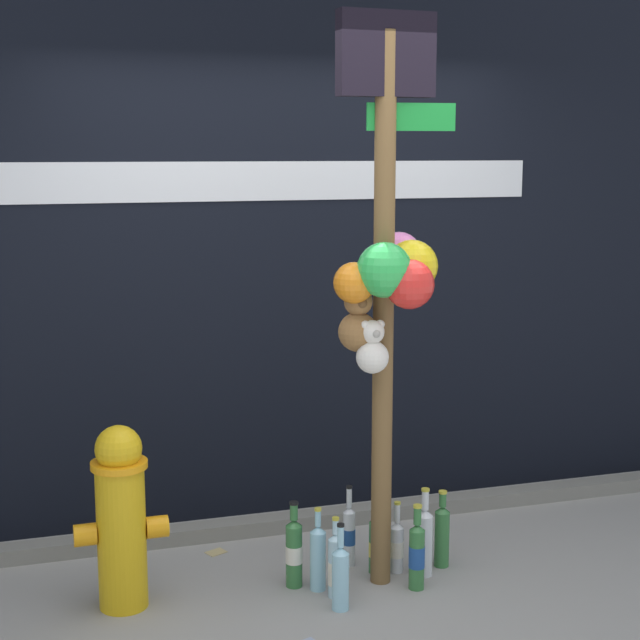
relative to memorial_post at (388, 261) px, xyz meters
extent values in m
plane|color=gray|center=(-0.21, -0.36, -1.52)|extent=(14.00, 14.00, 0.00)
cube|color=black|center=(-0.21, 1.14, 0.31)|extent=(10.00, 0.20, 3.66)
cube|color=silver|center=(-1.07, 1.04, 0.32)|extent=(4.57, 0.01, 0.21)
cube|color=slate|center=(-0.21, 0.76, -1.48)|extent=(8.00, 0.12, 0.08)
cylinder|color=brown|center=(-0.01, 0.03, -0.26)|extent=(0.09, 0.09, 2.51)
cube|color=#198C33|center=(0.11, 0.03, 0.63)|extent=(0.40, 0.06, 0.12)
cube|color=black|center=(-0.01, 0.03, 0.89)|extent=(0.44, 0.10, 0.36)
sphere|color=#D66BB2|center=(0.12, 0.18, 0.00)|extent=(0.21, 0.21, 0.21)
sphere|color=green|center=(-0.05, -0.10, -0.03)|extent=(0.24, 0.24, 0.24)
sphere|color=yellow|center=(0.13, 0.04, -0.03)|extent=(0.24, 0.24, 0.24)
sphere|color=red|center=(0.05, -0.13, -0.09)|extent=(0.22, 0.22, 0.22)
sphere|color=orange|center=(-0.17, -0.04, -0.08)|extent=(0.18, 0.18, 0.18)
sphere|color=brown|center=(-0.14, -0.01, -0.31)|extent=(0.18, 0.18, 0.18)
sphere|color=brown|center=(-0.14, -0.01, -0.17)|extent=(0.13, 0.13, 0.13)
sphere|color=brown|center=(-0.18, -0.01, -0.13)|extent=(0.05, 0.05, 0.05)
sphere|color=brown|center=(-0.10, -0.01, -0.13)|extent=(0.05, 0.05, 0.05)
sphere|color=brown|center=(-0.14, -0.06, -0.17)|extent=(0.04, 0.04, 0.04)
sphere|color=silver|center=(-0.10, -0.07, -0.41)|extent=(0.15, 0.15, 0.15)
sphere|color=silver|center=(-0.10, -0.07, -0.30)|extent=(0.10, 0.10, 0.10)
sphere|color=silver|center=(-0.13, -0.07, -0.27)|extent=(0.04, 0.04, 0.04)
sphere|color=silver|center=(-0.06, -0.07, -0.27)|extent=(0.04, 0.04, 0.04)
sphere|color=#9D9992|center=(-0.10, -0.12, -0.30)|extent=(0.04, 0.04, 0.04)
cylinder|color=gold|center=(-1.19, 0.13, -1.20)|extent=(0.22, 0.22, 0.64)
cylinder|color=orange|center=(-1.19, 0.13, -0.86)|extent=(0.25, 0.25, 0.03)
sphere|color=gold|center=(-1.19, 0.13, -0.79)|extent=(0.20, 0.20, 0.20)
cylinder|color=orange|center=(-1.34, 0.13, -1.16)|extent=(0.10, 0.10, 0.10)
cylinder|color=orange|center=(-1.03, 0.13, -1.16)|extent=(0.10, 0.10, 0.10)
cylinder|color=#337038|center=(-0.41, 0.10, -1.37)|extent=(0.08, 0.08, 0.29)
cone|color=#337038|center=(-0.41, 0.10, -1.21)|extent=(0.08, 0.08, 0.03)
cylinder|color=#337038|center=(-0.41, 0.10, -1.16)|extent=(0.04, 0.04, 0.07)
cylinder|color=silver|center=(-0.41, 0.10, -1.36)|extent=(0.08, 0.08, 0.08)
cylinder|color=black|center=(-0.41, 0.10, -1.11)|extent=(0.04, 0.04, 0.01)
cylinder|color=silver|center=(0.21, 0.03, -1.37)|extent=(0.08, 0.08, 0.30)
cone|color=silver|center=(0.21, 0.03, -1.20)|extent=(0.08, 0.08, 0.03)
cylinder|color=silver|center=(0.21, 0.03, -1.14)|extent=(0.03, 0.03, 0.09)
cylinder|color=gold|center=(0.21, 0.03, -1.09)|extent=(0.04, 0.04, 0.01)
cylinder|color=#337038|center=(0.00, 0.13, -1.39)|extent=(0.06, 0.06, 0.25)
cone|color=#337038|center=(0.00, 0.13, -1.25)|extent=(0.06, 0.06, 0.02)
cylinder|color=#337038|center=(0.00, 0.13, -1.20)|extent=(0.03, 0.03, 0.09)
cylinder|color=#D8C64C|center=(0.00, 0.13, -1.40)|extent=(0.06, 0.06, 0.07)
cylinder|color=black|center=(0.00, 0.13, -1.15)|extent=(0.03, 0.03, 0.01)
cylinder|color=#93CCE0|center=(-0.31, 0.03, -1.38)|extent=(0.07, 0.07, 0.28)
cone|color=#93CCE0|center=(-0.31, 0.03, -1.22)|extent=(0.07, 0.07, 0.03)
cylinder|color=#93CCE0|center=(-0.31, 0.03, -1.17)|extent=(0.03, 0.03, 0.07)
cylinder|color=gold|center=(-0.31, 0.03, -1.13)|extent=(0.03, 0.03, 0.01)
cylinder|color=#337038|center=(0.34, 0.10, -1.38)|extent=(0.07, 0.07, 0.27)
cone|color=#337038|center=(0.34, 0.10, -1.23)|extent=(0.07, 0.07, 0.03)
cylinder|color=#337038|center=(0.34, 0.10, -1.18)|extent=(0.04, 0.04, 0.07)
cylinder|color=gold|center=(0.34, 0.10, -1.14)|extent=(0.04, 0.04, 0.01)
cylinder|color=silver|center=(0.10, 0.10, -1.41)|extent=(0.06, 0.06, 0.22)
cone|color=silver|center=(0.10, 0.10, -1.28)|extent=(0.06, 0.06, 0.03)
cylinder|color=silver|center=(0.10, 0.10, -1.22)|extent=(0.03, 0.03, 0.09)
cylinder|color=silver|center=(0.10, 0.10, -1.40)|extent=(0.07, 0.07, 0.08)
cylinder|color=gold|center=(0.10, 0.10, -1.17)|extent=(0.03, 0.03, 0.01)
cylinder|color=#93CCE0|center=(-0.28, -0.19, -1.39)|extent=(0.08, 0.08, 0.26)
cone|color=#93CCE0|center=(-0.28, -0.19, -1.24)|extent=(0.08, 0.08, 0.03)
cylinder|color=#93CCE0|center=(-0.28, -0.19, -1.18)|extent=(0.03, 0.03, 0.10)
cylinder|color=black|center=(-0.28, -0.19, -1.13)|extent=(0.03, 0.03, 0.01)
cylinder|color=#B2DBEA|center=(-0.26, -0.06, -1.38)|extent=(0.07, 0.07, 0.27)
cone|color=#B2DBEA|center=(-0.26, -0.06, -1.23)|extent=(0.07, 0.07, 0.03)
cylinder|color=#B2DBEA|center=(-0.26, -0.06, -1.18)|extent=(0.03, 0.03, 0.07)
cylinder|color=silver|center=(-0.26, -0.06, -1.40)|extent=(0.07, 0.07, 0.11)
cylinder|color=gold|center=(-0.26, -0.06, -1.14)|extent=(0.03, 0.03, 0.01)
cylinder|color=silver|center=(-0.09, 0.24, -1.38)|extent=(0.06, 0.06, 0.27)
cone|color=silver|center=(-0.09, 0.24, -1.23)|extent=(0.06, 0.06, 0.02)
cylinder|color=silver|center=(-0.09, 0.24, -1.17)|extent=(0.03, 0.03, 0.10)
cylinder|color=#1E478C|center=(-0.09, 0.24, -1.37)|extent=(0.06, 0.06, 0.08)
cylinder|color=black|center=(-0.09, 0.24, -1.12)|extent=(0.03, 0.03, 0.01)
cylinder|color=#337038|center=(0.12, -0.09, -1.38)|extent=(0.07, 0.07, 0.28)
cone|color=#337038|center=(0.12, -0.09, -1.22)|extent=(0.07, 0.07, 0.03)
cylinder|color=#337038|center=(0.12, -0.09, -1.16)|extent=(0.04, 0.04, 0.08)
cylinder|color=#1E478C|center=(0.12, -0.09, -1.36)|extent=(0.07, 0.07, 0.10)
cylinder|color=gold|center=(0.12, -0.09, -1.12)|extent=(0.04, 0.04, 0.01)
cube|color=tan|center=(-0.68, 0.58, -1.51)|extent=(0.12, 0.10, 0.01)
camera|label=1|loc=(-1.56, -4.02, 0.49)|focal=54.92mm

